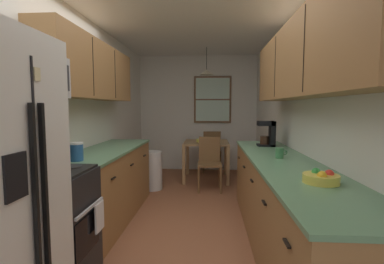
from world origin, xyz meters
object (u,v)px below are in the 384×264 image
trash_bin (153,170)px  mug_by_coffeemaker (280,153)px  microwave_over_range (27,75)px  dining_chair_near (209,160)px  dining_chair_far (211,149)px  table_serving_bowl (201,141)px  dining_table (206,148)px  fruit_bowl (321,178)px  coffee_maker (268,133)px  storage_canister (76,152)px  stove_range (48,226)px

trash_bin → mug_by_coffeemaker: mug_by_coffeemaker is taller
microwave_over_range → dining_chair_near: microwave_over_range is taller
microwave_over_range → mug_by_coffeemaker: size_ratio=5.03×
dining_chair_far → table_serving_bowl: bearing=-106.1°
dining_table → dining_chair_far: (0.10, 0.64, -0.13)m
dining_chair_near → dining_chair_far: same height
fruit_bowl → coffee_maker: bearing=89.5°
storage_canister → mug_by_coffeemaker: 2.00m
coffee_maker → mug_by_coffeemaker: coffee_maker is taller
dining_chair_far → mug_by_coffeemaker: size_ratio=7.63×
dining_chair_near → dining_chair_far: size_ratio=1.00×
microwave_over_range → trash_bin: 2.96m
dining_chair_near → table_serving_bowl: (-0.17, 0.58, 0.28)m
stove_range → microwave_over_range: microwave_over_range is taller
dining_chair_far → trash_bin: dining_chair_far is taller
dining_chair_far → trash_bin: (-1.00, -1.36, -0.17)m
dining_chair_far → storage_canister: size_ratio=5.11×
dining_chair_far → fruit_bowl: 4.22m
microwave_over_range → dining_chair_far: microwave_over_range is taller
coffee_maker → table_serving_bowl: coffee_maker is taller
trash_bin → storage_canister: bearing=-98.1°
stove_range → table_serving_bowl: stove_range is taller
fruit_bowl → table_serving_bowl: 3.56m
coffee_maker → fruit_bowl: 1.83m
stove_range → mug_by_coffeemaker: 2.18m
mug_by_coffeemaker → fruit_bowl: 0.93m
dining_chair_near → storage_canister: 2.57m
storage_canister → coffee_maker: 2.36m
dining_chair_far → table_serving_bowl: 0.78m
stove_range → microwave_over_range: size_ratio=1.85×
dining_table → storage_canister: 3.09m
microwave_over_range → coffee_maker: bearing=37.9°
dining_chair_far → mug_by_coffeemaker: bearing=-78.0°
microwave_over_range → table_serving_bowl: microwave_over_range is taller
table_serving_bowl → coffee_maker: bearing=-59.3°
coffee_maker → dining_chair_near: bearing=127.5°
microwave_over_range → dining_chair_far: bearing=70.5°
dining_chair_near → dining_table: bearing=95.9°
mug_by_coffeemaker → coffee_maker: bearing=85.8°
microwave_over_range → trash_bin: microwave_over_range is taller
dining_table → storage_canister: size_ratio=4.95×
storage_canister → fruit_bowl: (2.04, -0.66, -0.05)m
stove_range → table_serving_bowl: size_ratio=6.22×
dining_chair_far → microwave_over_range: bearing=-109.5°
mug_by_coffeemaker → trash_bin: bearing=132.6°
dining_table → trash_bin: bearing=-141.4°
dining_chair_near → fruit_bowl: fruit_bowl is taller
dining_table → mug_by_coffeemaker: 2.69m
dining_chair_far → table_serving_bowl: size_ratio=5.09×
mug_by_coffeemaker → table_serving_bowl: 2.65m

